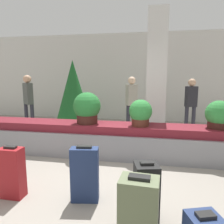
# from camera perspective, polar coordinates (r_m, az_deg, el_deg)

# --- Properties ---
(ground_plane) EXTENTS (18.00, 18.00, 0.00)m
(ground_plane) POSITION_cam_1_polar(r_m,az_deg,el_deg) (3.39, -5.00, -19.75)
(ground_plane) COLOR gray
(back_wall) EXTENTS (18.00, 0.06, 3.20)m
(back_wall) POSITION_cam_1_polar(r_m,az_deg,el_deg) (8.25, 5.08, 9.00)
(back_wall) COLOR beige
(back_wall) RESTS_ON ground_plane
(carousel) EXTENTS (7.48, 0.78, 0.67)m
(carousel) POSITION_cam_1_polar(r_m,az_deg,el_deg) (4.62, 0.00, -7.38)
(carousel) COLOR gray
(carousel) RESTS_ON ground_plane
(pillar) EXTENTS (0.46, 0.46, 3.20)m
(pillar) POSITION_cam_1_polar(r_m,az_deg,el_deg) (5.44, 11.51, 8.66)
(pillar) COLOR silver
(pillar) RESTS_ON ground_plane
(suitcase_0) EXTENTS (0.37, 0.29, 0.76)m
(suitcase_0) POSITION_cam_1_polar(r_m,az_deg,el_deg) (2.25, 6.95, -25.28)
(suitcase_0) COLOR #5B6647
(suitcase_0) RESTS_ON ground_plane
(suitcase_1) EXTENTS (0.38, 0.22, 0.76)m
(suitcase_1) POSITION_cam_1_polar(r_m,az_deg,el_deg) (3.01, -7.12, -15.89)
(suitcase_1) COLOR navy
(suitcase_1) RESTS_ON ground_plane
(suitcase_3) EXTENTS (0.30, 0.20, 0.73)m
(suitcase_3) POSITION_cam_1_polar(r_m,az_deg,el_deg) (3.37, -24.60, -14.21)
(suitcase_3) COLOR maroon
(suitcase_3) RESTS_ON ground_plane
(suitcase_4) EXTENTS (0.31, 0.31, 0.73)m
(suitcase_4) POSITION_cam_1_polar(r_m,az_deg,el_deg) (2.63, 8.86, -20.33)
(suitcase_4) COLOR black
(suitcase_4) RESTS_ON ground_plane
(potted_plant_0) EXTENTS (0.46, 0.46, 0.53)m
(potted_plant_0) POSITION_cam_1_polar(r_m,az_deg,el_deg) (4.34, 7.45, -0.24)
(potted_plant_0) COLOR #4C2319
(potted_plant_0) RESTS_ON carousel
(potted_plant_1) EXTENTS (0.57, 0.57, 0.65)m
(potted_plant_1) POSITION_cam_1_polar(r_m,az_deg,el_deg) (4.56, -6.54, 1.02)
(potted_plant_1) COLOR #381914
(potted_plant_1) RESTS_ON carousel
(potted_plant_2) EXTENTS (0.50, 0.50, 0.53)m
(potted_plant_2) POSITION_cam_1_polar(r_m,az_deg,el_deg) (4.58, 26.12, -0.76)
(potted_plant_2) COLOR #381914
(potted_plant_2) RESTS_ON carousel
(traveler_0) EXTENTS (0.36, 0.34, 1.63)m
(traveler_0) POSITION_cam_1_polar(r_m,az_deg,el_deg) (6.57, 5.13, 3.41)
(traveler_0) COLOR #282833
(traveler_0) RESTS_ON ground_plane
(traveler_1) EXTENTS (0.37, 0.33, 1.68)m
(traveler_1) POSITION_cam_1_polar(r_m,az_deg,el_deg) (7.07, -21.03, 3.52)
(traveler_1) COLOR #282833
(traveler_1) RESTS_ON ground_plane
(traveler_2) EXTENTS (0.36, 0.28, 1.58)m
(traveler_2) POSITION_cam_1_polar(r_m,az_deg,el_deg) (6.82, 19.92, 2.76)
(traveler_2) COLOR #282833
(traveler_2) RESTS_ON ground_plane
(decorated_tree) EXTENTS (1.12, 1.12, 2.11)m
(decorated_tree) POSITION_cam_1_polar(r_m,az_deg,el_deg) (6.57, -10.08, 4.81)
(decorated_tree) COLOR #4C331E
(decorated_tree) RESTS_ON ground_plane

